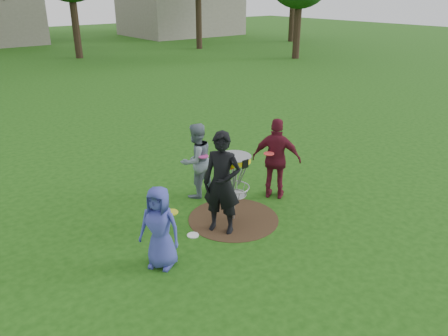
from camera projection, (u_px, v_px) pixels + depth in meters
ground at (233, 219)px, 8.70m from camera, size 100.00×100.00×0.00m
dirt_patch at (233, 219)px, 8.70m from camera, size 1.80×1.80×0.01m
player_blue at (160, 228)px, 6.99m from camera, size 0.76×0.82×1.41m
player_black at (222, 183)px, 7.93m from camera, size 0.77×0.85×1.95m
player_grey at (196, 161)px, 9.38m from camera, size 0.87×0.71×1.65m
player_maroon at (277, 159)px, 9.29m from camera, size 0.97×1.09×1.78m
disc_on_grass at (193, 235)px, 8.10m from camera, size 0.22×0.22×0.02m
disc_golf_basket at (234, 172)px, 8.31m from camera, size 0.66×0.67×1.38m
held_discs at (220, 170)px, 8.33m from camera, size 2.96×1.66×0.34m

